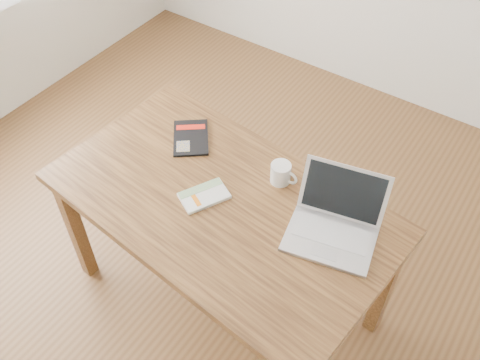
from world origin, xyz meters
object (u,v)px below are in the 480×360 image
Objects in this scene: white_guidebook at (204,196)px; laptop at (335,222)px; desk at (222,214)px; coffee_mug at (281,173)px; black_guidebook at (191,138)px.

white_guidebook is 0.57× the size of laptop.
coffee_mug is (0.14, 0.23, 0.14)m from desk.
black_guidebook reaches higher than desk.
laptop is at bearing 21.41° from desk.
black_guidebook is at bearing -177.86° from coffee_mug.
laptop reaches higher than white_guidebook.
black_guidebook is 0.47m from coffee_mug.
desk is at bearing -120.51° from coffee_mug.
white_guidebook is 0.54m from laptop.
white_guidebook is 0.33m from coffee_mug.
white_guidebook is (-0.07, -0.02, 0.10)m from desk.
laptop reaches higher than desk.
desk is 6.60× the size of white_guidebook.
laptop is (0.51, 0.15, 0.04)m from white_guidebook.
desk is 3.79× the size of laptop.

